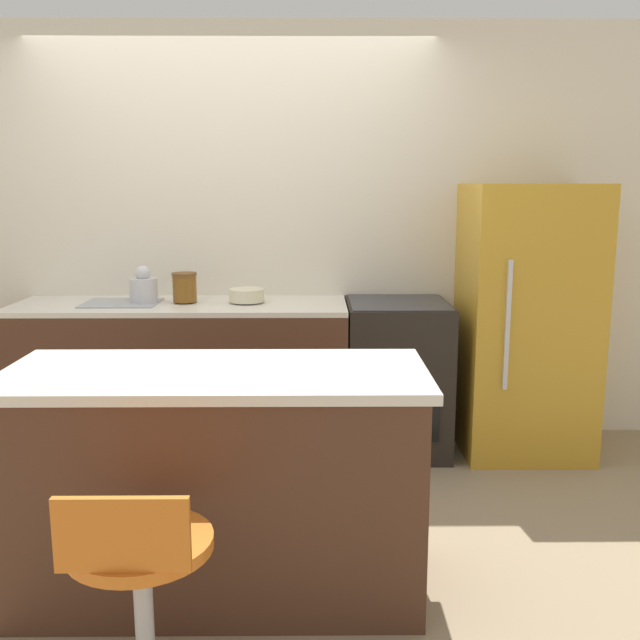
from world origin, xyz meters
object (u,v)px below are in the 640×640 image
Objects in this scene: kettle at (143,287)px; mixing_bowl at (247,295)px; refrigerator at (526,321)px; stool_chair at (141,591)px; oven_range at (397,377)px.

kettle is 1.03× the size of mixing_bowl.
kettle is at bearing 179.00° from refrigerator.
stool_chair is 3.64× the size of mixing_bowl.
oven_range is 4.26× the size of kettle.
oven_range is at bearing 178.79° from refrigerator.
oven_range is 4.37× the size of mixing_bowl.
mixing_bowl is (-1.68, 0.04, 0.15)m from refrigerator.
kettle is (-0.49, 2.24, 0.63)m from stool_chair.
mixing_bowl reaches higher than oven_range.
refrigerator reaches higher than oven_range.
kettle is 0.62m from mixing_bowl.
oven_range is at bearing -1.51° from mixing_bowl.
refrigerator is at bearing -1.00° from kettle.
oven_range is 1.20× the size of stool_chair.
oven_range is 1.04m from mixing_bowl.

